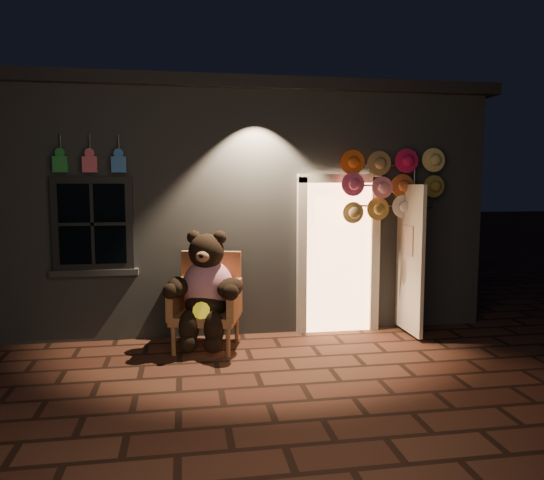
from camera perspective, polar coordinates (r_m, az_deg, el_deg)
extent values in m
plane|color=#532E1F|center=(5.99, -1.70, -14.04)|extent=(60.00, 60.00, 0.00)
cube|color=slate|center=(9.61, -4.99, 3.62)|extent=(7.00, 5.00, 3.30)
cube|color=black|center=(9.69, -5.08, 13.89)|extent=(7.30, 5.30, 0.16)
cube|color=black|center=(7.14, -18.69, 1.67)|extent=(1.00, 0.10, 1.20)
cube|color=black|center=(7.11, -18.73, 1.65)|extent=(0.82, 0.06, 1.02)
cube|color=slate|center=(7.22, -18.52, -3.33)|extent=(1.10, 0.14, 0.08)
cube|color=#FFB372|center=(7.43, 7.07, -1.77)|extent=(0.92, 0.10, 2.10)
cube|color=beige|center=(7.26, 3.22, -1.92)|extent=(0.12, 0.12, 2.20)
cube|color=beige|center=(7.56, 10.94, -1.71)|extent=(0.12, 0.12, 2.20)
cube|color=beige|center=(7.32, 7.27, 6.58)|extent=(1.16, 0.12, 0.12)
cube|color=beige|center=(7.39, 14.62, -1.97)|extent=(0.05, 0.80, 2.00)
cube|color=#217C2D|center=(7.12, -21.81, 7.58)|extent=(0.18, 0.07, 0.20)
cylinder|color=#59595E|center=(7.19, -21.78, 9.56)|extent=(0.02, 0.02, 0.25)
cube|color=#C65163|center=(7.05, -19.00, 7.70)|extent=(0.18, 0.07, 0.20)
cylinder|color=#59595E|center=(7.12, -18.99, 9.70)|extent=(0.02, 0.02, 0.25)
cube|color=#336BB5|center=(7.00, -16.15, 7.81)|extent=(0.18, 0.07, 0.20)
cylinder|color=#59595E|center=(7.07, -16.16, 9.82)|extent=(0.02, 0.02, 0.25)
cube|color=#A77040|center=(6.74, -7.10, -8.14)|extent=(0.94, 0.90, 0.11)
cube|color=#A77040|center=(6.97, -6.53, -4.37)|extent=(0.77, 0.29, 0.78)
cube|color=#A77040|center=(6.75, -10.22, -6.21)|extent=(0.26, 0.67, 0.44)
cube|color=#A77040|center=(6.59, -4.04, -6.43)|extent=(0.26, 0.67, 0.44)
cylinder|color=#A77040|center=(6.59, -10.56, -10.62)|extent=(0.06, 0.06, 0.36)
cylinder|color=#A77040|center=(6.44, -4.75, -10.94)|extent=(0.06, 0.06, 0.36)
cylinder|color=#A77040|center=(7.17, -9.15, -9.22)|extent=(0.06, 0.06, 0.36)
cylinder|color=#A77040|center=(7.03, -3.81, -9.47)|extent=(0.06, 0.06, 0.36)
ellipsoid|color=#BA133F|center=(6.69, -6.94, -4.98)|extent=(0.76, 0.67, 0.68)
ellipsoid|color=black|center=(6.66, -7.06, -6.79)|extent=(0.63, 0.58, 0.32)
sphere|color=black|center=(6.58, -7.08, -1.22)|extent=(0.54, 0.54, 0.44)
sphere|color=black|center=(6.62, -8.41, 0.30)|extent=(0.17, 0.17, 0.17)
sphere|color=black|center=(6.55, -5.66, 0.28)|extent=(0.17, 0.17, 0.17)
ellipsoid|color=#916342|center=(6.39, -7.47, -1.79)|extent=(0.20, 0.16, 0.14)
ellipsoid|color=black|center=(6.57, -10.11, -4.99)|extent=(0.28, 0.47, 0.25)
ellipsoid|color=black|center=(6.42, -4.52, -5.17)|extent=(0.46, 0.51, 0.25)
ellipsoid|color=black|center=(6.48, -8.93, -9.27)|extent=(0.25, 0.25, 0.42)
ellipsoid|color=black|center=(6.41, -6.26, -9.40)|extent=(0.25, 0.25, 0.42)
sphere|color=black|center=(6.48, -9.04, -10.87)|extent=(0.23, 0.23, 0.23)
sphere|color=black|center=(6.41, -6.35, -11.01)|extent=(0.23, 0.23, 0.23)
cylinder|color=yellow|center=(6.39, -7.63, -7.52)|extent=(0.23, 0.14, 0.20)
cylinder|color=#59595E|center=(7.68, 14.89, -0.18)|extent=(0.04, 0.04, 2.50)
cylinder|color=#59595E|center=(7.52, 13.23, 7.86)|extent=(1.11, 0.03, 0.03)
cylinder|color=#59595E|center=(7.51, 13.18, 5.74)|extent=(1.11, 0.03, 0.03)
cylinder|color=#59595E|center=(7.52, 13.13, 3.63)|extent=(1.11, 0.03, 0.03)
cylinder|color=#E25718|center=(7.24, 8.77, 8.39)|extent=(0.31, 0.11, 0.32)
cylinder|color=#9B7848|center=(7.34, 11.62, 8.30)|extent=(0.31, 0.11, 0.32)
cylinder|color=#E2164E|center=(7.45, 14.38, 8.20)|extent=(0.31, 0.11, 0.32)
cylinder|color=#FFDA7A|center=(7.66, 16.76, 8.07)|extent=(0.31, 0.11, 0.32)
cylinder|color=#EE598B|center=(7.21, 8.80, 5.82)|extent=(0.31, 0.11, 0.32)
cylinder|color=pink|center=(7.30, 11.65, 5.77)|extent=(0.31, 0.11, 0.32)
cylinder|color=#CB602B|center=(7.50, 14.13, 5.72)|extent=(0.31, 0.11, 0.32)
cylinder|color=olive|center=(7.63, 16.78, 5.65)|extent=(0.31, 0.11, 0.32)
cylinder|color=tan|center=(7.19, 8.83, 3.24)|extent=(0.31, 0.11, 0.32)
cylinder|color=#B28E40|center=(7.37, 11.42, 3.26)|extent=(0.31, 0.11, 0.32)
cylinder|color=white|center=(7.48, 14.16, 3.23)|extent=(0.31, 0.11, 0.32)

